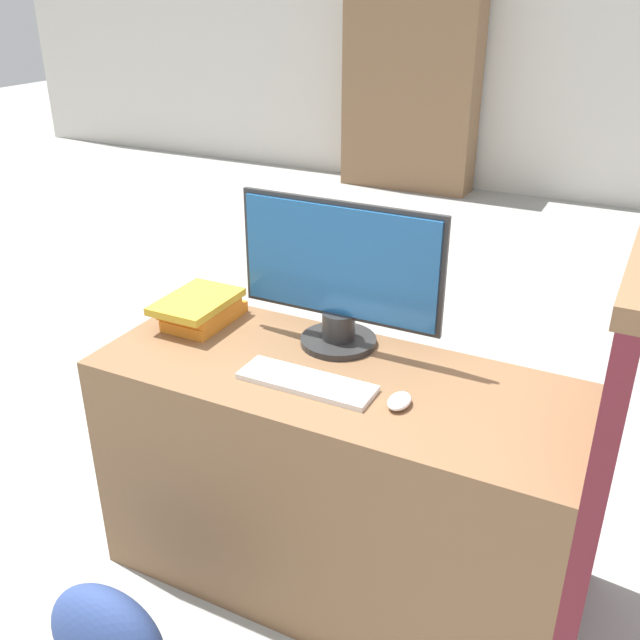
{
  "coord_description": "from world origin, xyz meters",
  "views": [
    {
      "loc": [
        0.73,
        -1.27,
        1.73
      ],
      "look_at": [
        -0.04,
        0.25,
        0.91
      ],
      "focal_mm": 40.0,
      "sensor_mm": 36.0,
      "label": 1
    }
  ],
  "objects_px": {
    "keyboard": "(307,382)",
    "book_stack": "(201,309)",
    "mouse": "(399,401)",
    "monitor": "(339,276)"
  },
  "relations": [
    {
      "from": "keyboard",
      "to": "book_stack",
      "type": "bearing_deg",
      "value": 158.32
    },
    {
      "from": "keyboard",
      "to": "mouse",
      "type": "height_order",
      "value": "mouse"
    },
    {
      "from": "keyboard",
      "to": "mouse",
      "type": "relative_size",
      "value": 4.26
    },
    {
      "from": "mouse",
      "to": "keyboard",
      "type": "bearing_deg",
      "value": -176.86
    },
    {
      "from": "monitor",
      "to": "keyboard",
      "type": "bearing_deg",
      "value": -84.16
    },
    {
      "from": "monitor",
      "to": "book_stack",
      "type": "bearing_deg",
      "value": -171.71
    },
    {
      "from": "keyboard",
      "to": "book_stack",
      "type": "distance_m",
      "value": 0.51
    },
    {
      "from": "monitor",
      "to": "book_stack",
      "type": "relative_size",
      "value": 2.16
    },
    {
      "from": "monitor",
      "to": "keyboard",
      "type": "xyz_separation_m",
      "value": [
        0.03,
        -0.25,
        -0.21
      ]
    },
    {
      "from": "monitor",
      "to": "mouse",
      "type": "relative_size",
      "value": 7.0
    }
  ]
}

